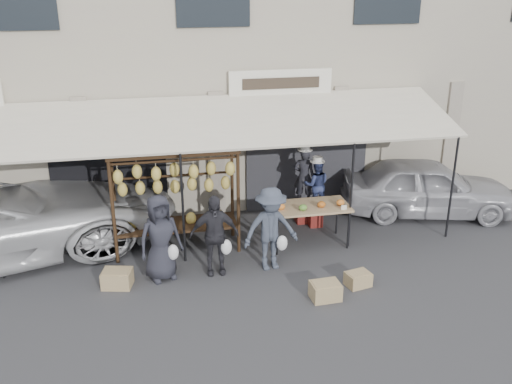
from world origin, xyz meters
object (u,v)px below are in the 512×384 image
at_px(produce_table, 309,208).
at_px(crate_near_b, 358,279).
at_px(vendor_left, 304,176).
at_px(customer_left, 160,238).
at_px(crate_near_a, 325,291).
at_px(crate_far, 117,279).
at_px(banana_rack, 175,180).
at_px(sedan, 427,187).
at_px(customer_mid, 214,235).
at_px(vendor_right, 317,185).
at_px(customer_right, 271,229).

bearing_deg(produce_table, crate_near_b, -76.95).
bearing_deg(vendor_left, customer_left, 49.79).
distance_m(customer_left, crate_near_b, 3.81).
bearing_deg(vendor_left, crate_near_a, 100.20).
xyz_separation_m(produce_table, vendor_left, (0.21, 1.17, 0.27)).
distance_m(crate_near_a, crate_near_b, 0.81).
height_order(crate_near_b, crate_far, crate_far).
relative_size(banana_rack, customer_left, 1.53).
bearing_deg(crate_far, banana_rack, 46.96).
height_order(vendor_left, sedan, vendor_left).
relative_size(customer_left, customer_mid, 1.05).
height_order(customer_mid, crate_near_b, customer_mid).
height_order(banana_rack, vendor_right, banana_rack).
bearing_deg(crate_near_b, crate_far, 168.93).
height_order(produce_table, vendor_right, vendor_right).
relative_size(vendor_left, customer_left, 0.78).
height_order(vendor_right, crate_far, vendor_right).
distance_m(customer_mid, crate_near_b, 2.85).
height_order(produce_table, crate_far, produce_table).
relative_size(vendor_right, customer_mid, 0.74).
height_order(vendor_left, vendor_right, vendor_left).
height_order(vendor_left, customer_right, vendor_left).
bearing_deg(crate_near_a, crate_near_b, 22.99).
height_order(banana_rack, produce_table, banana_rack).
relative_size(produce_table, vendor_left, 1.27).
distance_m(produce_table, vendor_right, 1.01).
relative_size(customer_left, crate_near_a, 3.27).
bearing_deg(produce_table, crate_far, -166.08).
bearing_deg(customer_right, sedan, 17.23).
height_order(customer_mid, crate_near_a, customer_mid).
bearing_deg(produce_table, vendor_left, 79.99).
bearing_deg(crate_far, crate_near_b, -11.07).
bearing_deg(banana_rack, customer_right, -34.13).
relative_size(produce_table, vendor_right, 1.43).
height_order(vendor_right, customer_left, customer_left).
bearing_deg(crate_near_a, customer_right, 118.74).
xyz_separation_m(crate_near_a, sedan, (3.57, 3.25, 0.53)).
xyz_separation_m(vendor_right, customer_left, (-3.59, -1.74, -0.16)).
xyz_separation_m(banana_rack, crate_far, (-1.23, -1.31, -1.40)).
xyz_separation_m(produce_table, customer_left, (-3.16, -0.83, -0.01)).
relative_size(customer_mid, crate_near_a, 3.10).
relative_size(customer_left, crate_near_b, 3.84).
relative_size(vendor_left, customer_right, 0.78).
relative_size(vendor_left, crate_near_b, 3.01).
distance_m(banana_rack, crate_far, 2.28).
bearing_deg(vendor_right, customer_right, 61.56).
xyz_separation_m(vendor_left, customer_left, (-3.37, -2.01, -0.29)).
height_order(produce_table, customer_mid, customer_mid).
distance_m(customer_right, sedan, 4.71).
height_order(vendor_right, customer_right, customer_right).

